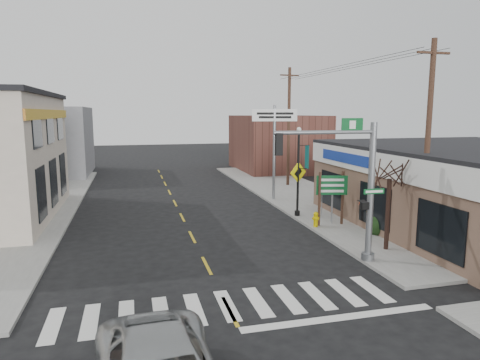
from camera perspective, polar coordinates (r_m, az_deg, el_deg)
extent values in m
plane|color=black|center=(13.38, -1.37, -17.09)|extent=(140.00, 140.00, 0.00)
cube|color=gray|center=(27.95, 10.70, -3.20)|extent=(6.00, 38.00, 0.13)
cube|color=gray|center=(26.16, -28.05, -4.95)|extent=(6.00, 38.00, 0.13)
cube|color=gold|center=(20.74, -6.40, -7.54)|extent=(0.12, 56.00, 0.01)
cube|color=silver|center=(13.73, -1.76, -16.36)|extent=(11.00, 2.20, 0.01)
cube|color=brown|center=(24.99, 29.36, -1.13)|extent=(12.00, 14.00, 4.00)
cube|color=brown|center=(44.33, 5.01, 4.94)|extent=(8.00, 10.00, 5.60)
cube|color=slate|center=(44.58, -25.20, 4.66)|extent=(9.00, 10.00, 6.40)
cylinder|color=gray|center=(17.23, 17.04, -1.63)|extent=(0.25, 0.25, 5.39)
cylinder|color=gray|center=(16.02, 11.33, 6.25)|extent=(3.96, 0.14, 0.14)
cube|color=black|center=(15.36, 5.28, 4.76)|extent=(0.25, 0.20, 0.81)
cube|color=#0B4E21|center=(17.03, 17.43, -1.46)|extent=(0.85, 0.04, 0.20)
cube|color=#0B4E21|center=(16.51, 14.76, 7.14)|extent=(0.85, 0.05, 0.49)
cube|color=black|center=(17.15, 16.33, -3.32)|extent=(0.29, 0.23, 0.29)
cube|color=#492F21|center=(22.19, 10.53, -2.51)|extent=(0.10, 0.10, 2.79)
cube|color=#492F21|center=(22.76, 13.49, -2.32)|extent=(0.10, 0.10, 2.79)
cube|color=#0A4317|center=(22.29, 12.16, -0.68)|extent=(1.59, 0.05, 1.00)
cylinder|color=#C1A800|center=(22.18, 10.05, -5.37)|extent=(0.22, 0.22, 0.62)
sphere|color=#C1A800|center=(22.09, 10.08, -4.51)|extent=(0.24, 0.24, 0.24)
cylinder|color=gray|center=(24.19, 7.68, -1.48)|extent=(0.07, 0.07, 2.80)
cube|color=yellow|center=(24.00, 7.76, 1.01)|extent=(1.19, 0.03, 1.19)
cylinder|color=black|center=(24.01, 7.75, 0.86)|extent=(0.13, 0.13, 4.79)
sphere|color=silver|center=(23.80, 7.87, 6.69)|extent=(0.26, 0.26, 0.26)
cube|color=#0B5351|center=(24.10, 8.91, 3.06)|extent=(0.02, 0.51, 1.29)
cylinder|color=gray|center=(28.45, 4.58, 3.65)|extent=(0.18, 0.18, 6.26)
cube|color=white|center=(28.33, 4.64, 8.61)|extent=(2.94, 0.18, 0.78)
cylinder|color=black|center=(19.10, 19.09, -4.34)|extent=(0.19, 0.19, 3.03)
ellipsoid|color=#1D3414|center=(21.42, 22.50, -6.05)|extent=(1.20, 1.20, 0.90)
ellipsoid|color=black|center=(21.62, 17.88, -5.84)|extent=(1.02, 1.02, 0.77)
cylinder|color=#473123|center=(19.33, 23.69, 4.04)|extent=(0.23, 0.23, 8.68)
cube|color=#473123|center=(19.42, 24.41, 15.20)|extent=(1.51, 0.09, 0.09)
cylinder|color=#42361E|center=(34.25, 6.51, 7.00)|extent=(0.24, 0.24, 9.23)
cube|color=#42361E|center=(34.36, 6.63, 13.70)|extent=(1.61, 0.10, 0.10)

